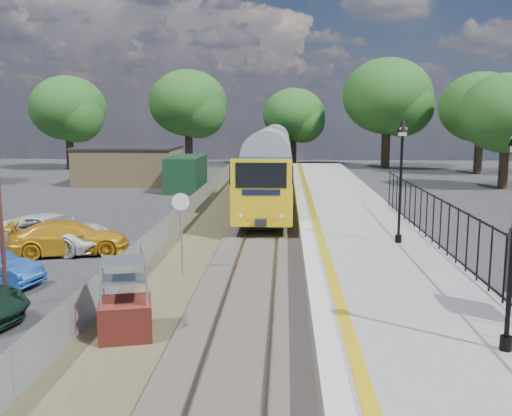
# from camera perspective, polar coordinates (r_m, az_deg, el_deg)

# --- Properties ---
(ground) EXTENTS (120.00, 120.00, 0.00)m
(ground) POSITION_cam_1_polar(r_m,az_deg,el_deg) (16.12, -0.97, -11.02)
(ground) COLOR #2D2D30
(ground) RESTS_ON ground
(track_bed) EXTENTS (5.90, 80.00, 0.29)m
(track_bed) POSITION_cam_1_polar(r_m,az_deg,el_deg) (25.42, -0.56, -3.31)
(track_bed) COLOR #473F38
(track_bed) RESTS_ON ground
(platform) EXTENTS (5.00, 70.00, 0.90)m
(platform) POSITION_cam_1_polar(r_m,az_deg,el_deg) (23.87, 10.48, -3.39)
(platform) COLOR gray
(platform) RESTS_ON ground
(platform_edge) EXTENTS (0.90, 70.00, 0.01)m
(platform_edge) POSITION_cam_1_polar(r_m,az_deg,el_deg) (23.59, 5.54, -2.30)
(platform_edge) COLOR silver
(platform_edge) RESTS_ON platform
(victorian_lamp_north) EXTENTS (0.44, 0.44, 4.60)m
(victorian_lamp_north) POSITION_cam_1_polar(r_m,az_deg,el_deg) (21.57, 14.38, 5.49)
(victorian_lamp_north) COLOR black
(victorian_lamp_north) RESTS_ON platform
(palisade_fence) EXTENTS (0.12, 26.00, 2.00)m
(palisade_fence) POSITION_cam_1_polar(r_m,az_deg,el_deg) (18.57, 20.14, -2.99)
(palisade_fence) COLOR black
(palisade_fence) RESTS_ON platform
(wire_fence) EXTENTS (0.06, 52.00, 1.20)m
(wire_fence) POSITION_cam_1_polar(r_m,az_deg,el_deg) (28.05, -7.89, -1.16)
(wire_fence) COLOR #999EA3
(wire_fence) RESTS_ON ground
(outbuilding) EXTENTS (10.80, 10.10, 3.12)m
(outbuilding) POSITION_cam_1_polar(r_m,az_deg,el_deg) (48.00, -11.53, 4.08)
(outbuilding) COLOR tan
(outbuilding) RESTS_ON ground
(tree_line) EXTENTS (56.80, 43.80, 11.88)m
(tree_line) POSITION_cam_1_polar(r_m,az_deg,el_deg) (57.12, 3.34, 10.12)
(tree_line) COLOR #332319
(tree_line) RESTS_ON ground
(train) EXTENTS (2.82, 40.83, 3.51)m
(train) POSITION_cam_1_polar(r_m,az_deg,el_deg) (45.33, 1.61, 5.01)
(train) COLOR gold
(train) RESTS_ON ground
(brick_plinth) EXTENTS (1.57, 1.57, 2.08)m
(brick_plinth) POSITION_cam_1_polar(r_m,az_deg,el_deg) (14.80, -12.97, -9.02)
(brick_plinth) COLOR maroon
(brick_plinth) RESTS_ON ground
(speed_sign) EXTENTS (0.60, 0.11, 2.99)m
(speed_sign) POSITION_cam_1_polar(r_m,az_deg,el_deg) (19.71, -7.49, -1.19)
(speed_sign) COLOR #999EA3
(speed_sign) RESTS_ON ground
(car_yellow) EXTENTS (5.05, 3.01, 1.37)m
(car_yellow) POSITION_cam_1_polar(r_m,az_deg,el_deg) (24.43, -18.12, -2.85)
(car_yellow) COLOR orange
(car_yellow) RESTS_ON ground
(car_white) EXTENTS (5.82, 3.75, 1.49)m
(car_white) POSITION_cam_1_polar(r_m,az_deg,el_deg) (25.45, -19.79, -2.33)
(car_white) COLOR white
(car_white) RESTS_ON ground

